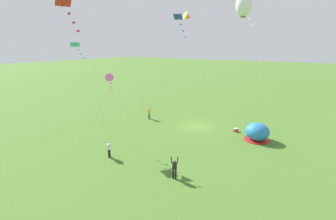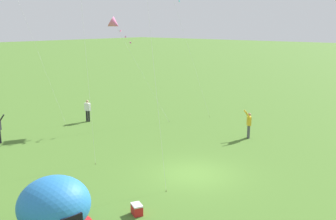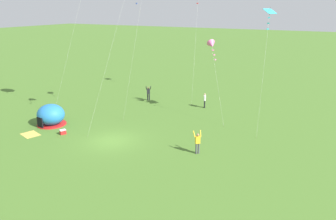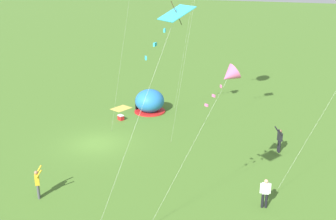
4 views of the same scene
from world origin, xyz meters
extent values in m
plane|color=#477028|center=(0.00, 0.00, 0.00)|extent=(300.00, 300.00, 0.00)
ellipsoid|color=#2672BF|center=(-7.87, 0.49, 1.05)|extent=(2.70, 2.60, 2.10)
cylinder|color=red|center=(-7.87, 0.49, 0.05)|extent=(2.81, 2.81, 0.10)
cube|color=black|center=(-8.03, -0.77, 0.55)|extent=(0.81, 0.22, 1.10)
cube|color=gold|center=(-7.59, -2.36, 0.01)|extent=(2.01, 1.75, 0.01)
cube|color=red|center=(-4.99, -0.87, 0.19)|extent=(0.55, 0.62, 0.38)
cube|color=white|center=(-4.99, -0.87, 0.41)|extent=(0.56, 0.64, 0.06)
cylinder|color=black|center=(3.48, 12.91, 0.44)|extent=(0.15, 0.15, 0.88)
cylinder|color=black|center=(3.42, 13.10, 0.44)|extent=(0.15, 0.15, 0.88)
cube|color=white|center=(3.45, 13.00, 1.18)|extent=(0.35, 0.44, 0.60)
sphere|color=tan|center=(3.45, 13.00, 1.61)|extent=(0.22, 0.22, 0.22)
cylinder|color=white|center=(3.53, 12.76, 1.18)|extent=(0.09, 0.09, 0.58)
cylinder|color=white|center=(3.37, 13.24, 1.18)|extent=(0.09, 0.09, 0.58)
cylinder|color=#4C4C51|center=(7.55, 1.07, 0.44)|extent=(0.15, 0.15, 0.88)
cylinder|color=#4C4C51|center=(7.70, 1.20, 0.44)|extent=(0.15, 0.15, 0.88)
cube|color=gold|center=(7.63, 1.14, 1.18)|extent=(0.44, 0.43, 0.60)
sphere|color=#9E7051|center=(7.63, 1.14, 1.61)|extent=(0.22, 0.22, 0.22)
cylinder|color=gold|center=(7.33, 1.08, 1.64)|extent=(0.35, 0.31, 0.50)
cylinder|color=gold|center=(7.73, 1.42, 1.64)|extent=(0.28, 0.37, 0.50)
cylinder|color=black|center=(-3.86, 12.68, 0.44)|extent=(0.15, 0.15, 0.88)
cylinder|color=black|center=(-4.03, 12.57, 0.44)|extent=(0.15, 0.15, 0.88)
cube|color=black|center=(-3.95, 12.62, 1.18)|extent=(0.45, 0.41, 0.60)
sphere|color=brown|center=(-3.95, 12.62, 1.61)|extent=(0.22, 0.22, 0.22)
cylinder|color=black|center=(-3.64, 12.64, 1.64)|extent=(0.32, 0.34, 0.50)
cylinder|color=black|center=(-4.08, 12.35, 1.64)|extent=(0.24, 0.38, 0.50)
cylinder|color=silver|center=(-1.29, 1.71, 6.88)|extent=(2.53, 4.10, 13.76)
cylinder|color=brown|center=(-2.55, -0.33, 0.03)|extent=(0.03, 0.03, 0.06)
cylinder|color=silver|center=(-1.73, 6.25, 6.66)|extent=(1.29, 2.60, 13.32)
cylinder|color=brown|center=(-2.37, 4.96, 0.03)|extent=(0.03, 0.03, 0.06)
cylinder|color=brown|center=(1.64, 13.35, 0.03)|extent=(0.03, 0.03, 0.06)
cylinder|color=silver|center=(6.13, 9.55, 3.76)|extent=(2.73, 3.00, 7.53)
cone|color=pink|center=(4.77, 11.04, 7.52)|extent=(1.32, 1.33, 1.08)
cube|color=pink|center=(5.06, 10.73, 7.02)|extent=(0.20, 0.15, 0.12)
cube|color=pink|center=(5.30, 10.47, 6.59)|extent=(0.16, 0.20, 0.12)
cube|color=pink|center=(5.54, 10.20, 6.15)|extent=(0.14, 0.21, 0.12)
cylinder|color=silver|center=(10.72, 8.64, 5.44)|extent=(0.64, 4.01, 10.87)
cube|color=#33B7D1|center=(10.40, 10.65, 10.87)|extent=(1.31, 1.33, 0.46)
cylinder|color=#332314|center=(10.40, 10.65, 10.88)|extent=(0.08, 0.38, 0.75)
cube|color=#33B7D1|center=(10.46, 10.25, 10.31)|extent=(0.21, 0.12, 0.12)
cube|color=#33B7D1|center=(10.51, 9.92, 9.83)|extent=(0.20, 0.07, 0.12)
cube|color=#33B7D1|center=(10.57, 9.59, 9.35)|extent=(0.20, 0.15, 0.12)
cylinder|color=silver|center=(-8.03, 3.91, 7.06)|extent=(3.03, 3.37, 14.12)
cylinder|color=brown|center=(-9.54, 2.23, 0.03)|extent=(0.03, 0.03, 0.06)
camera|label=1|loc=(-12.55, 26.77, 10.74)|focal=24.00mm
camera|label=2|loc=(-15.25, -11.32, 7.53)|focal=42.00mm
camera|label=3|loc=(16.84, -21.16, 11.31)|focal=35.00mm
camera|label=4|loc=(22.38, 15.62, 12.16)|focal=42.00mm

